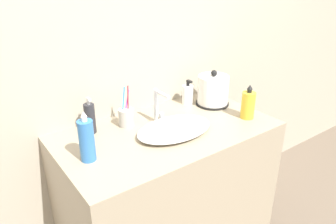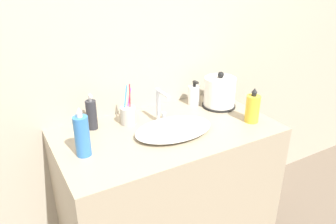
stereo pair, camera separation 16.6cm
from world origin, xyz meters
name	(u,v)px [view 1 (the left image)]	position (x,y,z in m)	size (l,w,h in m)	color
wall_back	(131,35)	(0.00, 0.65, 1.30)	(6.00, 0.04, 2.60)	#ADA38E
vanity_counter	(168,196)	(0.00, 0.32, 0.43)	(1.14, 0.63, 0.86)	gray
sink_basin	(174,129)	(0.01, 0.27, 0.89)	(0.42, 0.27, 0.05)	white
faucet	(158,104)	(0.01, 0.42, 0.97)	(0.06, 0.13, 0.19)	silver
electric_kettle	(213,91)	(0.42, 0.43, 0.95)	(0.20, 0.20, 0.22)	black
toothbrush_cup	(126,117)	(-0.15, 0.48, 0.92)	(0.08, 0.08, 0.23)	#B7B2A8
lotion_bottle	(188,94)	(0.31, 0.53, 0.92)	(0.07, 0.07, 0.15)	white
shampoo_bottle	(248,105)	(0.45, 0.17, 0.94)	(0.08, 0.08, 0.19)	gold
mouthwash_bottle	(90,118)	(-0.33, 0.52, 0.94)	(0.05, 0.05, 0.19)	#28282D
hand_cream_bottle	(87,140)	(-0.45, 0.29, 0.96)	(0.07, 0.07, 0.23)	#3370B7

